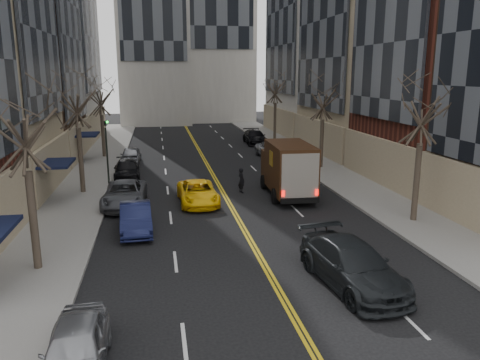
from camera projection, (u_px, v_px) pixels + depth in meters
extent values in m
cube|color=slate|center=(94.00, 171.00, 36.40)|extent=(4.00, 66.00, 0.15)
cube|color=slate|center=(315.00, 163.00, 39.48)|extent=(4.00, 66.00, 0.15)
cube|color=#4C301E|center=(11.00, 17.00, 38.35)|extent=(9.00, 12.00, 24.00)
cube|color=black|center=(69.00, 3.00, 38.88)|extent=(0.20, 10.56, 19.20)
cube|color=black|center=(54.00, 163.00, 27.07)|extent=(2.00, 3.00, 0.15)
cube|color=black|center=(39.00, 182.00, 27.16)|extent=(0.20, 3.00, 2.50)
cube|color=black|center=(86.00, 135.00, 39.54)|extent=(2.00, 3.00, 0.15)
cube|color=black|center=(76.00, 147.00, 39.62)|extent=(0.20, 3.00, 2.50)
cylinder|color=#382D23|center=(33.00, 220.00, 17.76)|extent=(0.30, 0.30, 3.83)
cylinder|color=#382D23|center=(81.00, 160.00, 29.25)|extent=(0.30, 0.30, 4.05)
cylinder|color=#382D23|center=(103.00, 136.00, 41.75)|extent=(0.30, 0.30, 3.69)
cylinder|color=#382D23|center=(416.00, 182.00, 23.63)|extent=(0.30, 0.30, 3.96)
cylinder|color=#382D23|center=(322.00, 143.00, 37.08)|extent=(0.30, 0.30, 3.78)
cylinder|color=#382D23|center=(275.00, 122.00, 51.43)|extent=(0.30, 0.30, 4.14)
cylinder|color=black|center=(107.00, 156.00, 31.43)|extent=(0.12, 0.12, 3.80)
imported|color=black|center=(105.00, 121.00, 30.90)|extent=(0.15, 0.18, 0.90)
sphere|color=#0CE526|center=(107.00, 122.00, 30.84)|extent=(0.14, 0.14, 0.14)
cube|color=black|center=(288.00, 188.00, 29.10)|extent=(2.39, 6.26, 0.29)
cube|color=black|center=(280.00, 166.00, 31.07)|extent=(2.34, 1.74, 2.03)
cube|color=black|center=(290.00, 167.00, 28.27)|extent=(2.52, 4.83, 2.90)
cube|color=black|center=(300.00, 200.00, 26.23)|extent=(2.23, 0.27, 0.29)
cube|color=red|center=(283.00, 194.00, 25.99)|extent=(0.18, 0.07, 0.34)
cube|color=red|center=(317.00, 193.00, 26.24)|extent=(0.18, 0.07, 0.34)
cube|color=gold|center=(271.00, 158.00, 28.03)|extent=(0.08, 0.87, 0.87)
cube|color=gold|center=(309.00, 157.00, 28.34)|extent=(0.08, 0.87, 0.87)
cylinder|color=black|center=(264.00, 182.00, 30.93)|extent=(0.31, 0.94, 0.93)
cylinder|color=black|center=(297.00, 181.00, 31.22)|extent=(0.31, 0.94, 0.93)
cylinder|color=black|center=(275.00, 196.00, 27.38)|extent=(0.31, 0.94, 0.93)
cylinder|color=black|center=(313.00, 195.00, 27.68)|extent=(0.31, 0.94, 0.93)
imported|color=black|center=(352.00, 265.00, 16.85)|extent=(2.90, 5.70, 1.59)
cube|color=black|center=(344.00, 240.00, 17.46)|extent=(0.13, 0.04, 0.09)
cube|color=blue|center=(345.00, 240.00, 17.43)|extent=(0.10, 0.01, 0.06)
imported|color=yellow|center=(198.00, 193.00, 27.42)|extent=(2.31, 4.77, 1.31)
imported|color=black|center=(241.00, 180.00, 29.90)|extent=(0.55, 0.68, 1.60)
imported|color=#9A9CA1|center=(76.00, 349.00, 11.94)|extent=(1.67, 3.98, 1.35)
imported|color=#13183D|center=(136.00, 218.00, 22.57)|extent=(1.69, 4.24, 1.37)
imported|color=#4F5157|center=(125.00, 194.00, 26.91)|extent=(2.52, 5.13, 1.40)
imported|color=black|center=(127.00, 170.00, 33.96)|extent=(2.02, 4.54, 1.29)
imported|color=#96979D|center=(131.00, 155.00, 39.58)|extent=(1.73, 4.04, 1.36)
imported|color=#46474D|center=(283.00, 154.00, 39.24)|extent=(2.09, 5.08, 1.63)
imported|color=#A9AAB0|center=(274.00, 150.00, 42.05)|extent=(2.88, 5.26, 1.40)
imported|color=black|center=(255.00, 137.00, 50.14)|extent=(2.18, 5.17, 1.49)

